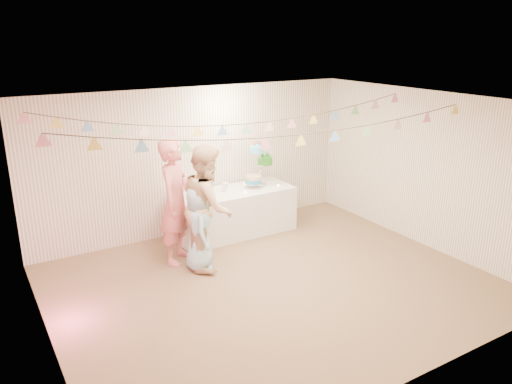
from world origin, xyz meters
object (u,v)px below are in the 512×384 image
table (234,212)px  person_adult_b (208,206)px  cake_stand (259,168)px  person_child (199,228)px  person_adult_a (176,202)px

table → person_adult_b: person_adult_b is taller
cake_stand → person_child: 2.03m
table → cake_stand: cake_stand is taller
person_child → table: bearing=-34.2°
person_adult_a → cake_stand: bearing=-27.5°
person_adult_b → person_adult_a: bearing=69.5°
table → person_child: (-1.14, -0.96, 0.26)m
table → cake_stand: bearing=5.2°
person_adult_b → person_child: person_adult_b is taller
person_adult_a → person_adult_b: 0.52m
table → person_adult_b: size_ratio=1.12×
cake_stand → person_adult_a: size_ratio=0.39×
person_adult_a → person_child: 0.56m
cake_stand → person_child: bearing=-149.1°
table → person_child: person_child is taller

